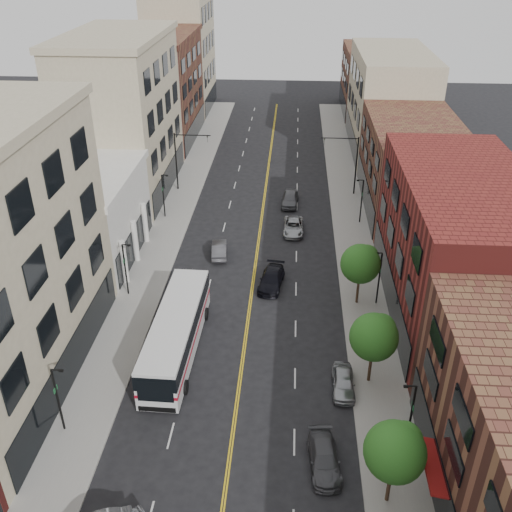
% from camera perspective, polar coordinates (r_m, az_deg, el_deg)
% --- Properties ---
extents(sidewalk_left, '(4.00, 110.00, 0.15)m').
position_cam_1_polar(sidewalk_left, '(61.40, -9.10, 1.84)').
color(sidewalk_left, gray).
rests_on(sidewalk_left, ground).
extents(sidewalk_right, '(4.00, 110.00, 0.15)m').
position_cam_1_polar(sidewalk_right, '(60.32, 9.78, 1.24)').
color(sidewalk_right, gray).
rests_on(sidewalk_right, ground).
extents(bldg_l_white, '(10.00, 14.00, 8.00)m').
position_cam_1_polar(bldg_l_white, '(58.23, -16.97, 3.58)').
color(bldg_l_white, silver).
rests_on(bldg_l_white, ground).
extents(bldg_l_far_a, '(10.00, 20.00, 18.00)m').
position_cam_1_polar(bldg_l_far_a, '(71.56, -13.13, 13.24)').
color(bldg_l_far_a, tan).
rests_on(bldg_l_far_a, ground).
extents(bldg_l_far_b, '(10.00, 20.00, 15.00)m').
position_cam_1_polar(bldg_l_far_b, '(90.64, -9.57, 15.99)').
color(bldg_l_far_b, brown).
rests_on(bldg_l_far_b, ground).
extents(bldg_l_far_c, '(10.00, 16.00, 20.00)m').
position_cam_1_polar(bldg_l_far_c, '(107.38, -7.54, 19.61)').
color(bldg_l_far_c, tan).
rests_on(bldg_l_far_c, ground).
extents(bldg_r_mid, '(10.00, 22.00, 12.00)m').
position_cam_1_polar(bldg_r_mid, '(49.39, 19.51, 0.91)').
color(bldg_r_mid, maroon).
rests_on(bldg_r_mid, ground).
extents(bldg_r_far_a, '(10.00, 20.00, 10.00)m').
position_cam_1_polar(bldg_r_far_a, '(68.44, 15.34, 8.66)').
color(bldg_r_far_a, brown).
rests_on(bldg_r_far_a, ground).
extents(bldg_r_far_b, '(10.00, 22.00, 14.00)m').
position_cam_1_polar(bldg_r_far_b, '(87.60, 13.18, 14.83)').
color(bldg_r_far_b, tan).
rests_on(bldg_r_far_b, ground).
extents(bldg_r_far_c, '(10.00, 18.00, 11.00)m').
position_cam_1_polar(bldg_r_far_c, '(107.21, 11.61, 16.81)').
color(bldg_r_far_c, brown).
rests_on(bldg_r_far_c, ground).
extents(tree_r_1, '(3.40, 3.40, 5.59)m').
position_cam_1_polar(tree_r_1, '(33.25, 13.86, -18.30)').
color(tree_r_1, black).
rests_on(tree_r_1, sidewalk_right).
extents(tree_r_2, '(3.40, 3.40, 5.59)m').
position_cam_1_polar(tree_r_2, '(40.54, 11.83, -7.79)').
color(tree_r_2, black).
rests_on(tree_r_2, sidewalk_right).
extents(tree_r_3, '(3.40, 3.40, 5.59)m').
position_cam_1_polar(tree_r_3, '(48.80, 10.51, -0.65)').
color(tree_r_3, black).
rests_on(tree_r_3, sidewalk_right).
extents(lamp_l_1, '(0.81, 0.55, 5.05)m').
position_cam_1_polar(lamp_l_1, '(38.93, -19.20, -13.10)').
color(lamp_l_1, black).
rests_on(lamp_l_1, sidewalk_left).
extents(lamp_l_2, '(0.81, 0.55, 5.05)m').
position_cam_1_polar(lamp_l_2, '(50.98, -12.92, -1.03)').
color(lamp_l_2, black).
rests_on(lamp_l_2, sidewalk_left).
extents(lamp_l_3, '(0.81, 0.55, 5.05)m').
position_cam_1_polar(lamp_l_3, '(64.76, -9.23, 6.20)').
color(lamp_l_3, black).
rests_on(lamp_l_3, sidewalk_left).
extents(lamp_r_1, '(0.81, 0.55, 5.05)m').
position_cam_1_polar(lamp_r_1, '(37.04, 15.20, -14.95)').
color(lamp_r_1, black).
rests_on(lamp_r_1, sidewalk_right).
extents(lamp_r_2, '(0.81, 0.55, 5.05)m').
position_cam_1_polar(lamp_r_2, '(49.55, 12.19, -1.90)').
color(lamp_r_2, black).
rests_on(lamp_r_2, sidewalk_right).
extents(lamp_r_3, '(0.81, 0.55, 5.05)m').
position_cam_1_polar(lamp_r_3, '(63.64, 10.49, 5.65)').
color(lamp_r_3, black).
rests_on(lamp_r_3, sidewalk_right).
extents(signal_mast_left, '(4.49, 0.18, 7.20)m').
position_cam_1_polar(signal_mast_left, '(71.28, -7.45, 10.00)').
color(signal_mast_left, black).
rests_on(signal_mast_left, sidewalk_left).
extents(signal_mast_right, '(4.49, 0.18, 7.20)m').
position_cam_1_polar(signal_mast_right, '(70.33, 9.45, 9.57)').
color(signal_mast_right, black).
rests_on(signal_mast_right, sidewalk_right).
extents(city_bus, '(3.44, 13.45, 3.44)m').
position_cam_1_polar(city_bus, '(44.03, -7.98, -7.45)').
color(city_bus, silver).
rests_on(city_bus, ground).
extents(car_parked_mid, '(2.20, 4.57, 1.28)m').
position_cam_1_polar(car_parked_mid, '(36.81, 6.83, -19.49)').
color(car_parked_mid, '#414145').
rests_on(car_parked_mid, ground).
extents(car_parked_far, '(1.61, 3.92, 1.33)m').
position_cam_1_polar(car_parked_far, '(41.72, 8.73, -12.37)').
color(car_parked_far, '#9B9FA2').
rests_on(car_parked_far, ground).
extents(car_lane_behind, '(1.90, 4.28, 1.37)m').
position_cam_1_polar(car_lane_behind, '(57.21, -3.70, 0.68)').
color(car_lane_behind, '#49494E').
rests_on(car_lane_behind, ground).
extents(car_lane_a, '(2.61, 5.09, 1.41)m').
position_cam_1_polar(car_lane_a, '(52.17, 1.55, -2.35)').
color(car_lane_a, black).
rests_on(car_lane_a, ground).
extents(car_lane_b, '(2.24, 4.75, 1.31)m').
position_cam_1_polar(car_lane_b, '(61.74, 3.77, 2.95)').
color(car_lane_b, '#9A9DA1').
rests_on(car_lane_b, ground).
extents(car_lane_c, '(2.17, 4.75, 1.58)m').
position_cam_1_polar(car_lane_c, '(68.11, 3.42, 5.75)').
color(car_lane_c, '#515156').
rests_on(car_lane_c, ground).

